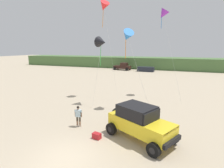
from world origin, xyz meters
TOP-DOWN VIEW (x-y plane):
  - ground_plane at (0.00, 0.00)m, footprint 220.00×220.00m
  - dune_ridge at (0.78, 45.30)m, footprint 90.00×8.21m
  - jeep at (3.33, 3.61)m, footprint 5.00×4.09m
  - person_watching at (-1.45, 3.77)m, footprint 0.62×0.33m
  - cooler_box at (0.63, 2.60)m, footprint 0.62×0.47m
  - distant_pickup at (-8.39, 38.49)m, footprint 4.81×2.93m
  - distant_sedan at (-1.91, 37.49)m, footprint 4.24×1.81m
  - kite_red_delta at (-3.12, 13.04)m, footprint 3.11×2.27m
  - kite_black_sled at (0.74, 9.54)m, footprint 3.79×2.73m
  - kite_white_parafoil at (-1.98, 9.64)m, footprint 1.50×2.58m
  - kite_orange_streamer at (3.40, 16.00)m, footprint 3.68×4.46m

SIDE VIEW (x-z plane):
  - ground_plane at x=0.00m, z-range 0.00..0.00m
  - cooler_box at x=0.63m, z-range 0.00..0.38m
  - distant_sedan at x=-1.91m, z-range 0.00..1.20m
  - person_watching at x=-1.45m, z-range 0.10..1.77m
  - distant_pickup at x=-8.39m, z-range -0.05..1.93m
  - jeep at x=3.33m, z-range 0.07..2.33m
  - dune_ridge at x=0.78m, z-range 0.00..3.18m
  - kite_white_parafoil at x=-1.98m, z-range 2.90..10.18m
  - kite_black_sled at x=0.74m, z-range 3.13..11.03m
  - kite_orange_streamer at x=3.40m, z-range 4.60..15.35m
  - kite_red_delta at x=-3.12m, z-range 4.94..16.54m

